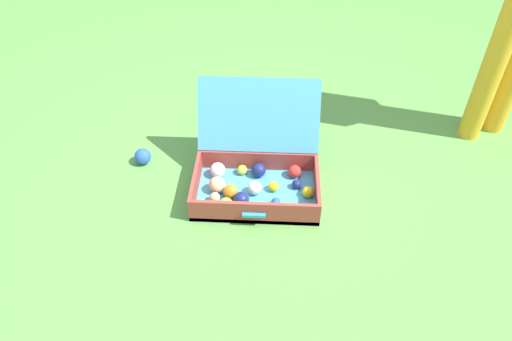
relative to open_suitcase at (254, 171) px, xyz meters
The scene contains 3 objects.
ground_plane 0.16m from the open_suitcase, 74.93° to the right, with size 16.00×16.00×0.00m, color #569342.
open_suitcase is the anchor object (origin of this frame).
stray_ball_on_grass 0.64m from the open_suitcase, 165.89° to the left, with size 0.09×0.09×0.09m, color blue.
Camera 1 is at (0.06, -1.66, 1.73)m, focal length 33.34 mm.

